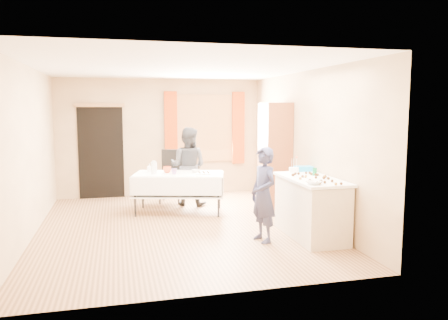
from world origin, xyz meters
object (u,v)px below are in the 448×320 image
object	(u,v)px
cabinet	(275,157)
woman	(188,166)
counter	(311,207)
party_table	(179,189)
chair	(171,187)
girl	(264,195)

from	to	relation	value
cabinet	woman	distance (m)	1.76
counter	party_table	size ratio (longest dim) A/B	0.80
cabinet	counter	world-z (taller)	cabinet
counter	party_table	world-z (taller)	counter
counter	party_table	distance (m)	2.67
cabinet	party_table	bearing A→B (deg)	174.83
party_table	woman	xyz separation A→B (m)	(0.28, 0.61, 0.34)
counter	party_table	xyz separation A→B (m)	(-1.74, 2.02, -0.01)
party_table	woman	bearing A→B (deg)	80.12
party_table	chair	size ratio (longest dim) A/B	1.67
party_table	woman	size ratio (longest dim) A/B	1.16
counter	girl	distance (m)	0.82
party_table	woman	world-z (taller)	woman
party_table	counter	bearing A→B (deg)	-34.45
cabinet	girl	bearing A→B (deg)	-114.86
counter	girl	xyz separation A→B (m)	(-0.78, -0.06, 0.25)
party_table	chair	world-z (taller)	chair
girl	woman	world-z (taller)	woman
cabinet	party_table	distance (m)	1.94
counter	woman	bearing A→B (deg)	119.18
cabinet	woman	size ratio (longest dim) A/B	1.31
party_table	chair	xyz separation A→B (m)	(-0.03, 0.94, -0.12)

